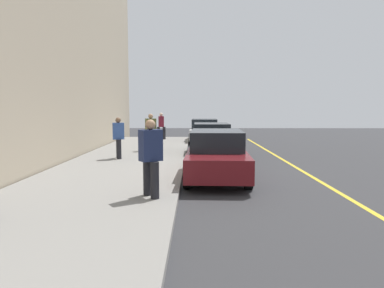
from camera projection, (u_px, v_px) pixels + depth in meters
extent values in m
plane|color=#333335|center=(213.00, 175.00, 11.89)|extent=(56.00, 56.00, 0.00)
cube|color=gray|center=(114.00, 173.00, 11.91)|extent=(28.00, 4.60, 0.15)
cube|color=gold|center=(310.00, 175.00, 11.87)|extent=(28.00, 0.14, 0.01)
cylinder|color=black|center=(218.00, 139.00, 21.89)|extent=(0.65, 0.24, 0.64)
cylinder|color=black|center=(191.00, 139.00, 21.94)|extent=(0.65, 0.24, 0.64)
cylinder|color=black|center=(217.00, 136.00, 24.56)|extent=(0.65, 0.24, 0.64)
cylinder|color=black|center=(192.00, 136.00, 24.62)|extent=(0.65, 0.24, 0.64)
cube|color=white|center=(204.00, 133.00, 23.22)|extent=(4.39, 1.92, 0.64)
cube|color=black|center=(204.00, 124.00, 23.38)|extent=(2.30, 1.66, 0.60)
cylinder|color=black|center=(233.00, 153.00, 15.36)|extent=(0.64, 0.22, 0.64)
cylinder|color=black|center=(194.00, 153.00, 15.37)|extent=(0.64, 0.22, 0.64)
cylinder|color=black|center=(227.00, 146.00, 17.94)|extent=(0.64, 0.22, 0.64)
cylinder|color=black|center=(194.00, 146.00, 17.95)|extent=(0.64, 0.22, 0.64)
cube|color=#383A3D|center=(212.00, 143.00, 16.63)|extent=(4.18, 1.81, 0.64)
cube|color=black|center=(212.00, 130.00, 16.78)|extent=(2.18, 1.61, 0.60)
cylinder|color=black|center=(248.00, 178.00, 9.85)|extent=(0.65, 0.24, 0.64)
cylinder|color=black|center=(187.00, 177.00, 9.93)|extent=(0.65, 0.24, 0.64)
cylinder|color=black|center=(239.00, 162.00, 12.67)|extent=(0.65, 0.24, 0.64)
cylinder|color=black|center=(192.00, 162.00, 12.74)|extent=(0.65, 0.24, 0.64)
cube|color=maroon|center=(217.00, 160.00, 11.27)|extent=(4.63, 1.97, 0.64)
cube|color=black|center=(217.00, 140.00, 11.43)|extent=(2.43, 1.69, 0.60)
cylinder|color=black|center=(155.00, 180.00, 8.22)|extent=(0.20, 0.20, 0.85)
cylinder|color=black|center=(147.00, 177.00, 8.55)|extent=(0.20, 0.20, 0.85)
cube|color=#1E284C|center=(151.00, 145.00, 8.31)|extent=(0.52, 0.58, 0.73)
sphere|color=tan|center=(150.00, 125.00, 8.26)|extent=(0.24, 0.24, 0.24)
cylinder|color=black|center=(152.00, 142.00, 17.46)|extent=(0.20, 0.20, 0.84)
cylinder|color=black|center=(150.00, 141.00, 17.82)|extent=(0.20, 0.20, 0.84)
cube|color=brown|center=(151.00, 126.00, 17.56)|extent=(0.48, 0.57, 0.72)
sphere|color=tan|center=(151.00, 116.00, 17.51)|extent=(0.23, 0.23, 0.23)
cylinder|color=black|center=(119.00, 149.00, 14.63)|extent=(0.19, 0.19, 0.79)
cylinder|color=black|center=(118.00, 148.00, 14.98)|extent=(0.19, 0.19, 0.79)
cube|color=#335193|center=(118.00, 131.00, 14.73)|extent=(0.40, 0.52, 0.68)
sphere|color=brown|center=(118.00, 120.00, 14.69)|extent=(0.22, 0.22, 0.22)
cylinder|color=black|center=(164.00, 133.00, 23.89)|extent=(0.19, 0.19, 0.83)
cylinder|color=black|center=(158.00, 133.00, 23.80)|extent=(0.19, 0.19, 0.83)
cube|color=maroon|center=(161.00, 122.00, 23.76)|extent=(0.53, 0.40, 0.70)
sphere|color=beige|center=(161.00, 115.00, 23.72)|extent=(0.23, 0.23, 0.23)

